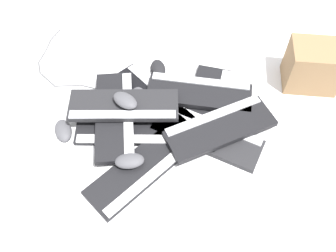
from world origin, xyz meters
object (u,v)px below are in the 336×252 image
(keyboard_0, at_px, (131,129))
(keyboard_8, at_px, (124,106))
(keyboard_2, at_px, (207,135))
(keyboard_7, at_px, (220,127))
(mouse_3, at_px, (139,97))
(mouse_0, at_px, (125,100))
(mouse_4, at_px, (158,69))
(mouse_2, at_px, (63,130))
(keyboard_6, at_px, (199,93))
(cardboard_box, at_px, (314,66))
(keyboard_3, at_px, (206,107))
(keyboard_4, at_px, (152,101))
(mouse_1, at_px, (130,161))
(keyboard_1, at_px, (141,169))
(keyboard_5, at_px, (115,115))

(keyboard_0, distance_m, keyboard_8, 0.10)
(keyboard_2, distance_m, keyboard_7, 0.06)
(mouse_3, bearing_deg, mouse_0, -50.91)
(keyboard_7, distance_m, mouse_4, 0.42)
(mouse_2, bearing_deg, keyboard_2, 67.52)
(keyboard_6, distance_m, cardboard_box, 0.50)
(keyboard_2, bearing_deg, mouse_0, -23.37)
(keyboard_3, relative_size, keyboard_4, 1.04)
(mouse_1, relative_size, cardboard_box, 0.49)
(keyboard_3, height_order, mouse_2, mouse_2)
(mouse_0, bearing_deg, cardboard_box, -129.16)
(mouse_2, distance_m, mouse_4, 0.50)
(mouse_1, bearing_deg, mouse_4, 72.43)
(keyboard_1, height_order, keyboard_2, same)
(keyboard_3, xyz_separation_m, mouse_4, (0.19, -0.23, 0.01))
(mouse_3, height_order, mouse_4, mouse_3)
(keyboard_3, height_order, mouse_1, mouse_1)
(keyboard_8, bearing_deg, keyboard_4, -153.97)
(keyboard_3, distance_m, keyboard_4, 0.23)
(keyboard_7, height_order, mouse_4, keyboard_7)
(keyboard_3, relative_size, mouse_3, 4.22)
(mouse_3, bearing_deg, keyboard_7, 52.29)
(keyboard_2, height_order, keyboard_7, keyboard_7)
(keyboard_5, bearing_deg, keyboard_1, 109.45)
(mouse_0, bearing_deg, mouse_2, 55.13)
(keyboard_7, xyz_separation_m, mouse_1, (0.36, 0.12, 0.01))
(keyboard_7, relative_size, keyboard_8, 1.03)
(keyboard_8, distance_m, mouse_3, 0.09)
(keyboard_0, bearing_deg, keyboard_8, -75.70)
(keyboard_6, xyz_separation_m, mouse_4, (0.16, -0.18, -0.02))
(keyboard_8, height_order, mouse_0, mouse_0)
(keyboard_1, bearing_deg, keyboard_6, -130.10)
(keyboard_1, height_order, mouse_1, mouse_1)
(keyboard_6, xyz_separation_m, keyboard_8, (0.32, 0.06, 0.03))
(mouse_0, relative_size, cardboard_box, 0.49)
(mouse_0, bearing_deg, mouse_4, -78.54)
(keyboard_5, height_order, mouse_0, mouse_0)
(keyboard_1, bearing_deg, mouse_1, -28.91)
(mouse_0, bearing_deg, keyboard_0, 140.95)
(mouse_4, bearing_deg, keyboard_4, 163.59)
(keyboard_5, distance_m, keyboard_6, 0.37)
(keyboard_5, bearing_deg, mouse_1, 102.15)
(keyboard_4, bearing_deg, cardboard_box, -176.11)
(cardboard_box, bearing_deg, keyboard_1, 25.65)
(mouse_0, height_order, cardboard_box, cardboard_box)
(keyboard_1, xyz_separation_m, keyboard_2, (-0.28, -0.13, 0.00))
(keyboard_4, xyz_separation_m, mouse_0, (0.11, 0.06, 0.10))
(keyboard_1, xyz_separation_m, keyboard_5, (0.09, -0.24, 0.03))
(keyboard_0, height_order, mouse_2, mouse_2)
(keyboard_1, xyz_separation_m, mouse_3, (-0.02, -0.32, 0.04))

